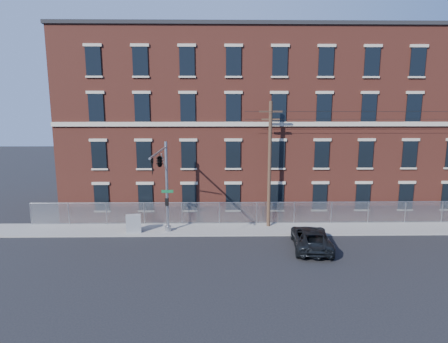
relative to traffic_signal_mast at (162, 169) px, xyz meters
name	(u,v)px	position (x,y,z in m)	size (l,w,h in m)	color
ground	(250,255)	(6.00, -2.18, -5.39)	(140.00, 140.00, 0.00)	black
sidewalk	(393,228)	(18.00, 2.82, -5.33)	(65.00, 3.00, 0.12)	gray
mill_building	(357,123)	(18.00, 11.75, 2.76)	(55.30, 14.32, 16.30)	brown
chain_link_fence	(387,212)	(18.00, 4.12, -4.33)	(59.06, 0.06, 1.85)	#A5A8AD
traffic_signal_mast	(162,169)	(0.00, 0.00, 0.00)	(0.90, 6.75, 7.00)	#9EA0A5
utility_pole_near	(270,163)	(8.00, 3.42, -0.05)	(1.80, 0.28, 10.00)	#483224
pickup_truck	(311,238)	(10.34, -1.06, -4.66)	(2.42, 5.24, 1.46)	black
utility_cabinet	(133,224)	(-2.60, 2.02, -4.57)	(1.11, 0.56, 1.39)	gray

